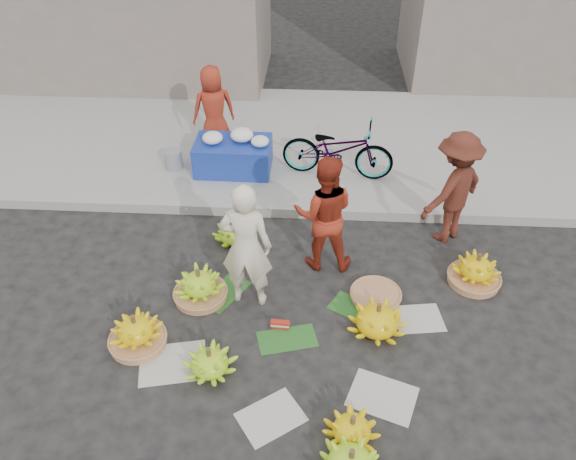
# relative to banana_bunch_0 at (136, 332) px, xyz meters

# --- Properties ---
(ground) EXTENTS (80.00, 80.00, 0.00)m
(ground) POSITION_rel_banana_bunch_0_xyz_m (1.74, 0.35, -0.18)
(ground) COLOR black
(ground) RESTS_ON ground
(curb) EXTENTS (40.00, 0.25, 0.15)m
(curb) POSITION_rel_banana_bunch_0_xyz_m (1.74, 2.55, -0.11)
(curb) COLOR gray
(curb) RESTS_ON ground
(sidewalk) EXTENTS (40.00, 4.00, 0.12)m
(sidewalk) POSITION_rel_banana_bunch_0_xyz_m (1.74, 4.65, -0.12)
(sidewalk) COLOR gray
(sidewalk) RESTS_ON ground
(newspaper_scatter) EXTENTS (3.20, 1.80, 0.00)m
(newspaper_scatter) POSITION_rel_banana_bunch_0_xyz_m (1.74, -0.45, -0.18)
(newspaper_scatter) COLOR beige
(newspaper_scatter) RESTS_ON ground
(banana_leaves) EXTENTS (2.00, 1.00, 0.00)m
(banana_leaves) POSITION_rel_banana_bunch_0_xyz_m (1.64, 0.55, -0.18)
(banana_leaves) COLOR #1D531B
(banana_leaves) RESTS_ON ground
(banana_bunch_0) EXTENTS (0.62, 0.62, 0.43)m
(banana_bunch_0) POSITION_rel_banana_bunch_0_xyz_m (0.00, 0.00, 0.00)
(banana_bunch_0) COLOR #A66C45
(banana_bunch_0) RESTS_ON ground
(banana_bunch_1) EXTENTS (0.70, 0.70, 0.34)m
(banana_bunch_1) POSITION_rel_banana_bunch_0_xyz_m (0.86, -0.33, -0.03)
(banana_bunch_1) COLOR #85C81C
(banana_bunch_1) RESTS_ON ground
(banana_bunch_3) EXTENTS (0.56, 0.56, 0.32)m
(banana_bunch_3) POSITION_rel_banana_bunch_0_xyz_m (2.31, -1.02, -0.05)
(banana_bunch_3) COLOR yellow
(banana_bunch_3) RESTS_ON ground
(banana_bunch_4) EXTENTS (0.70, 0.70, 0.41)m
(banana_bunch_4) POSITION_rel_banana_bunch_0_xyz_m (2.63, 0.34, -0.00)
(banana_bunch_4) COLOR yellow
(banana_bunch_4) RESTS_ON ground
(banana_bunch_5) EXTENTS (0.73, 0.73, 0.44)m
(banana_bunch_5) POSITION_rel_banana_bunch_0_xyz_m (3.89, 1.23, 0.00)
(banana_bunch_5) COLOR #A66C45
(banana_bunch_5) RESTS_ON ground
(banana_bunch_6) EXTENTS (0.63, 0.63, 0.44)m
(banana_bunch_6) POSITION_rel_banana_bunch_0_xyz_m (0.56, 0.76, 0.00)
(banana_bunch_6) COLOR #A66C45
(banana_bunch_6) RESTS_ON ground
(banana_bunch_7) EXTENTS (0.63, 0.63, 0.32)m
(banana_bunch_7) POSITION_rel_banana_bunch_0_xyz_m (0.80, 1.86, -0.04)
(banana_bunch_7) COLOR #85C81C
(banana_bunch_7) RESTS_ON ground
(basket_spare) EXTENTS (0.70, 0.70, 0.07)m
(basket_spare) POSITION_rel_banana_bunch_0_xyz_m (2.66, 0.88, -0.15)
(basket_spare) COLOR #A66C45
(basket_spare) RESTS_ON ground
(incense_stack) EXTENTS (0.21, 0.08, 0.09)m
(incense_stack) POSITION_rel_banana_bunch_0_xyz_m (1.54, 0.33, -0.13)
(incense_stack) COLOR red
(incense_stack) RESTS_ON ground
(vendor_cream) EXTENTS (0.62, 0.44, 1.62)m
(vendor_cream) POSITION_rel_banana_bunch_0_xyz_m (1.14, 0.77, 0.63)
(vendor_cream) COLOR #F3E5CC
(vendor_cream) RESTS_ON ground
(vendor_red) EXTENTS (0.76, 0.59, 1.56)m
(vendor_red) POSITION_rel_banana_bunch_0_xyz_m (2.01, 1.49, 0.59)
(vendor_red) COLOR #A9311A
(vendor_red) RESTS_ON ground
(man_striped) EXTENTS (1.15, 1.10, 1.57)m
(man_striped) POSITION_rel_banana_bunch_0_xyz_m (3.68, 2.13, 0.60)
(man_striped) COLOR maroon
(man_striped) RESTS_ON ground
(flower_table) EXTENTS (1.17, 0.74, 0.68)m
(flower_table) POSITION_rel_banana_bunch_0_xyz_m (0.61, 3.52, 0.22)
(flower_table) COLOR navy
(flower_table) RESTS_ON sidewalk
(grey_bucket) EXTENTS (0.27, 0.27, 0.31)m
(grey_bucket) POSITION_rel_banana_bunch_0_xyz_m (-0.35, 3.51, 0.09)
(grey_bucket) COLOR gray
(grey_bucket) RESTS_ON sidewalk
(flower_vendor) EXTENTS (0.81, 0.67, 1.41)m
(flower_vendor) POSITION_rel_banana_bunch_0_xyz_m (0.22, 4.18, 0.64)
(flower_vendor) COLOR #A9311A
(flower_vendor) RESTS_ON sidewalk
(bicycle) EXTENTS (0.83, 1.77, 0.89)m
(bicycle) POSITION_rel_banana_bunch_0_xyz_m (2.21, 3.47, 0.38)
(bicycle) COLOR gray
(bicycle) RESTS_ON sidewalk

